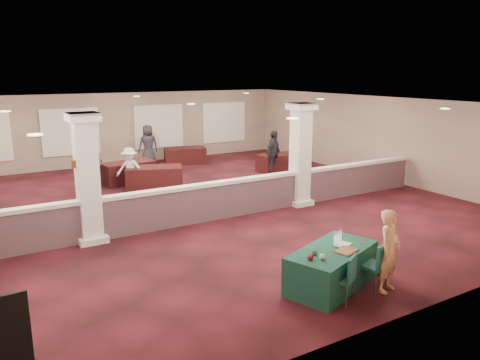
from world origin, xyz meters
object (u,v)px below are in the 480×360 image
conf_chair_side (345,274)px  woman (389,251)px  far_table_front_right (279,162)px  attendee_c (273,153)px  attendee_d (148,145)px  conf_chair_main (377,262)px  far_table_back_center (128,172)px  far_table_back_right (185,156)px  near_table (332,268)px  attendee_b (130,169)px  far_table_front_center (154,178)px  attendee_a (94,165)px

conf_chair_side → woman: size_ratio=0.56×
woman → far_table_front_right: size_ratio=0.91×
attendee_c → attendee_d: attendee_c is taller
conf_chair_main → conf_chair_side: bearing=172.0°
conf_chair_main → woman: (0.14, -0.14, 0.25)m
conf_chair_main → attendee_c: (4.14, 9.48, 0.35)m
far_table_back_center → conf_chair_main: bearing=-83.1°
attendee_d → far_table_back_right: bearing=164.6°
near_table → attendee_c: attendee_c is taller
attendee_d → attendee_c: bearing=131.4°
attendee_b → attendee_d: bearing=104.9°
conf_chair_side → far_table_front_center: bearing=60.3°
conf_chair_main → woman: 0.32m
conf_chair_main → attendee_b: attendee_b is taller
far_table_front_right → attendee_a: (-7.43, 1.00, 0.50)m
woman → attendee_a: bearing=84.3°
conf_chair_side → far_table_front_right: 11.56m
conf_chair_main → far_table_back_right: bearing=69.0°
far_table_front_right → far_table_back_center: far_table_back_center is taller
far_table_back_right → attendee_c: 4.57m
conf_chair_side → far_table_back_center: size_ratio=0.47×
far_table_front_center → far_table_back_center: size_ratio=1.01×
attendee_c → far_table_back_right: bearing=87.6°
far_table_front_right → far_table_back_center: 6.27m
far_table_back_center → attendee_b: bearing=-103.6°
far_table_back_right → attendee_d: attendee_d is taller
conf_chair_main → conf_chair_side: 0.89m
far_table_front_right → attendee_a: 7.52m
woman → far_table_front_center: bearing=75.9°
far_table_front_center → attendee_b: (-0.81, 0.21, 0.36)m
conf_chair_main → far_table_back_right: (2.03, 13.51, -0.19)m
far_table_back_right → attendee_a: (-4.68, -2.50, 0.49)m
near_table → conf_chair_main: 0.87m
far_table_front_center → attendee_a: bearing=146.2°
far_table_back_center → attendee_b: size_ratio=1.28×
near_table → conf_chair_side: conf_chair_side is taller
conf_chair_main → attendee_a: size_ratio=0.55×
woman → attendee_c: 10.42m
far_table_back_center → far_table_back_right: (3.40, 2.28, -0.02)m
far_table_back_right → attendee_b: bearing=-136.5°
attendee_b → attendee_c: attendee_c is taller
conf_chair_side → attendee_a: size_ratio=0.53×
far_table_front_center → conf_chair_main: bearing=-85.1°
conf_chair_side → far_table_back_center: 11.31m
attendee_b → attendee_d: attendee_d is taller
far_table_back_right → attendee_b: 5.10m
far_table_front_right → attendee_c: (-0.64, -0.52, 0.55)m
far_table_front_right → attendee_d: bearing=137.1°
far_table_front_right → woman: bearing=-114.6°
conf_chair_side → attendee_b: 10.11m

